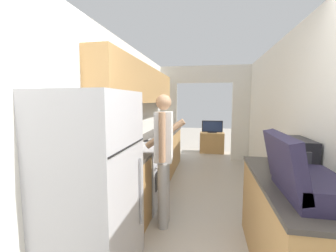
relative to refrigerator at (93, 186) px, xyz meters
The scene contains 13 objects.
wall_left 1.78m from the refrigerator, 100.15° to the left, with size 0.38×7.42×2.50m.
wall_right 2.45m from the refrigerator, 31.17° to the left, with size 0.06×7.42×2.50m.
wall_far_with_doorway 4.51m from the refrigerator, 79.05° to the left, with size 2.77×0.06×2.50m.
counter_left 2.47m from the refrigerator, 90.88° to the left, with size 0.62×3.61×0.89m.
counter_right 1.80m from the refrigerator, ahead, with size 0.62×1.61×0.89m.
refrigerator is the anchor object (origin of this frame).
range_oven 1.46m from the refrigerator, 91.18° to the left, with size 0.66×0.76×1.03m.
person 1.03m from the refrigerator, 64.05° to the left, with size 0.53×0.39×1.65m.
suitcase 1.68m from the refrigerator, ahead, with size 0.48×0.68×0.45m.
microwave 2.00m from the refrigerator, 21.89° to the left, with size 0.34×0.52×0.29m.
tv_cabinet 5.27m from the refrigerator, 77.98° to the left, with size 0.72×0.42×0.62m.
television 5.20m from the refrigerator, 77.88° to the left, with size 0.61×0.16×0.37m.
knife 1.93m from the refrigerator, 91.47° to the left, with size 0.07×0.31×0.02m.
Camera 1 is at (0.15, -1.09, 1.58)m, focal length 24.00 mm.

